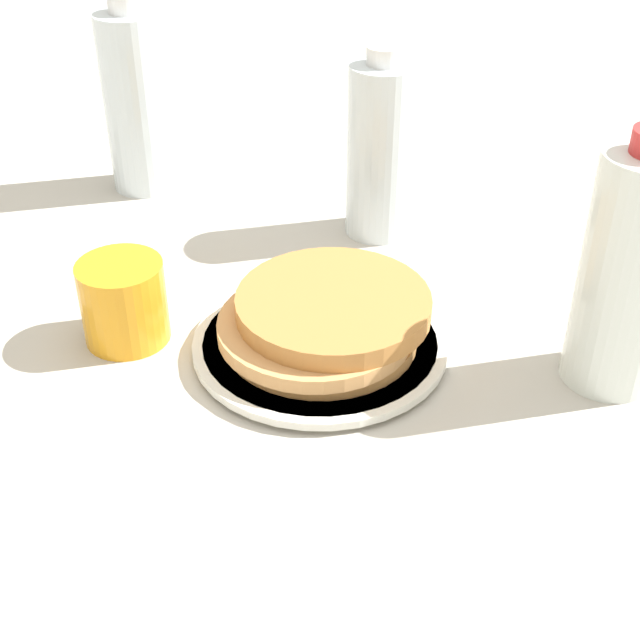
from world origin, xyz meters
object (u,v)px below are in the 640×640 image
at_px(pancake_stack, 324,321).
at_px(water_bottle_mid, 380,150).
at_px(juice_glass, 124,302).
at_px(plate, 320,345).
at_px(water_bottle_far, 629,271).
at_px(water_bottle_near, 137,102).

relative_size(pancake_stack, water_bottle_mid, 0.92).
bearing_deg(juice_glass, plate, -56.89).
distance_m(juice_glass, water_bottle_mid, 0.31).
height_order(plate, water_bottle_far, water_bottle_far).
bearing_deg(pancake_stack, juice_glass, 122.81).
height_order(pancake_stack, juice_glass, juice_glass).
xyz_separation_m(plate, pancake_stack, (0.00, -0.00, 0.03)).
height_order(pancake_stack, water_bottle_mid, water_bottle_mid).
distance_m(pancake_stack, water_bottle_near, 0.40).
bearing_deg(plate, pancake_stack, -71.23).
relative_size(plate, water_bottle_far, 1.01).
bearing_deg(water_bottle_mid, pancake_stack, -154.53).
relative_size(pancake_stack, juice_glass, 2.42).
bearing_deg(water_bottle_far, pancake_stack, 122.35).
distance_m(water_bottle_near, water_bottle_mid, 0.29).
relative_size(juice_glass, water_bottle_far, 0.34).
xyz_separation_m(plate, juice_glass, (-0.09, 0.14, 0.03)).
bearing_deg(water_bottle_far, water_bottle_mid, 75.46).
bearing_deg(plate, water_bottle_far, -57.86).
xyz_separation_m(pancake_stack, juice_glass, (-0.10, 0.15, 0.00)).
xyz_separation_m(pancake_stack, water_bottle_mid, (0.21, 0.10, 0.06)).
relative_size(water_bottle_mid, water_bottle_far, 0.91).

